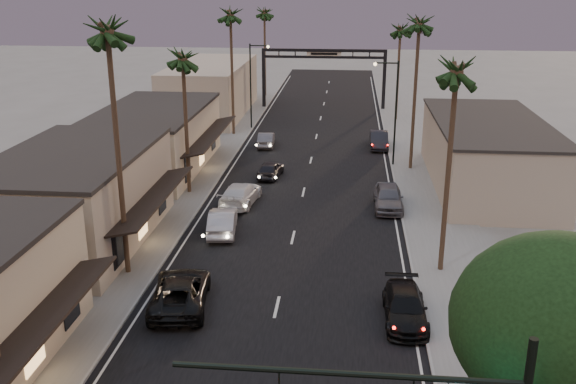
% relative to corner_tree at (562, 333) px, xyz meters
% --- Properties ---
extents(ground, '(200.00, 200.00, 0.00)m').
position_rel_corner_tree_xyz_m(ground, '(-9.48, 32.55, -5.98)').
color(ground, slate).
rests_on(ground, ground).
extents(road, '(14.00, 120.00, 0.02)m').
position_rel_corner_tree_xyz_m(road, '(-9.48, 37.55, -5.97)').
color(road, black).
rests_on(road, ground).
extents(sidewalk_left, '(5.00, 92.00, 0.12)m').
position_rel_corner_tree_xyz_m(sidewalk_left, '(-18.98, 44.55, -5.92)').
color(sidewalk_left, slate).
rests_on(sidewalk_left, ground).
extents(sidewalk_right, '(5.00, 92.00, 0.12)m').
position_rel_corner_tree_xyz_m(sidewalk_right, '(0.02, 44.55, -5.92)').
color(sidewalk_right, slate).
rests_on(sidewalk_right, ground).
extents(storefront_mid, '(8.00, 14.00, 5.50)m').
position_rel_corner_tree_xyz_m(storefront_mid, '(-22.48, 18.55, -3.23)').
color(storefront_mid, '#A49983').
rests_on(storefront_mid, ground).
extents(storefront_far, '(8.00, 16.00, 5.00)m').
position_rel_corner_tree_xyz_m(storefront_far, '(-22.48, 34.55, -3.48)').
color(storefront_far, '#C5B696').
rests_on(storefront_far, ground).
extents(storefront_dist, '(8.00, 20.00, 6.00)m').
position_rel_corner_tree_xyz_m(storefront_dist, '(-22.48, 57.55, -2.98)').
color(storefront_dist, '#A49983').
rests_on(storefront_dist, ground).
extents(building_right, '(8.00, 18.00, 5.00)m').
position_rel_corner_tree_xyz_m(building_right, '(4.52, 32.55, -3.48)').
color(building_right, '#A49983').
rests_on(building_right, ground).
extents(corner_tree, '(6.20, 6.20, 8.80)m').
position_rel_corner_tree_xyz_m(corner_tree, '(0.00, 0.00, 0.00)').
color(corner_tree, '#38281C').
rests_on(corner_tree, ground).
extents(arch, '(15.20, 0.40, 7.27)m').
position_rel_corner_tree_xyz_m(arch, '(-9.48, 62.55, -0.45)').
color(arch, black).
rests_on(arch, ground).
extents(streetlight_right, '(2.13, 0.30, 9.00)m').
position_rel_corner_tree_xyz_m(streetlight_right, '(-2.56, 37.55, -0.65)').
color(streetlight_right, black).
rests_on(streetlight_right, ground).
extents(streetlight_left, '(2.13, 0.30, 9.00)m').
position_rel_corner_tree_xyz_m(streetlight_left, '(-16.40, 50.55, -0.65)').
color(streetlight_left, black).
rests_on(streetlight_left, ground).
extents(palm_lb, '(3.20, 3.20, 15.20)m').
position_rel_corner_tree_xyz_m(palm_lb, '(-18.08, 14.55, 7.41)').
color(palm_lb, '#38281C').
rests_on(palm_lb, ground).
extents(palm_lc, '(3.20, 3.20, 12.20)m').
position_rel_corner_tree_xyz_m(palm_lc, '(-18.08, 28.55, 4.49)').
color(palm_lc, '#38281C').
rests_on(palm_lc, ground).
extents(palm_ld, '(3.20, 3.20, 14.20)m').
position_rel_corner_tree_xyz_m(palm_ld, '(-18.08, 47.55, 6.44)').
color(palm_ld, '#38281C').
rests_on(palm_ld, ground).
extents(palm_ra, '(3.20, 3.20, 13.20)m').
position_rel_corner_tree_xyz_m(palm_ra, '(-0.88, 16.55, 5.46)').
color(palm_ra, '#38281C').
rests_on(palm_ra, ground).
extents(palm_rb, '(3.20, 3.20, 14.20)m').
position_rel_corner_tree_xyz_m(palm_rb, '(-0.88, 36.55, 6.44)').
color(palm_rb, '#38281C').
rests_on(palm_rb, ground).
extents(palm_rc, '(3.20, 3.20, 12.20)m').
position_rel_corner_tree_xyz_m(palm_rc, '(-0.88, 56.55, 4.49)').
color(palm_rc, '#38281C').
rests_on(palm_rc, ground).
extents(palm_far, '(3.20, 3.20, 13.20)m').
position_rel_corner_tree_xyz_m(palm_far, '(-17.78, 70.55, 5.46)').
color(palm_far, '#38281C').
rests_on(palm_far, ground).
extents(oncoming_pickup, '(3.35, 6.01, 1.59)m').
position_rel_corner_tree_xyz_m(oncoming_pickup, '(-14.24, 11.25, -5.18)').
color(oncoming_pickup, black).
rests_on(oncoming_pickup, ground).
extents(oncoming_silver, '(2.19, 4.88, 1.55)m').
position_rel_corner_tree_xyz_m(oncoming_silver, '(-14.02, 20.93, -5.20)').
color(oncoming_silver, '#A1A1A6').
rests_on(oncoming_silver, ground).
extents(oncoming_white, '(2.77, 5.56, 1.55)m').
position_rel_corner_tree_xyz_m(oncoming_white, '(-13.79, 26.43, -5.20)').
color(oncoming_white, silver).
rests_on(oncoming_white, ground).
extents(oncoming_dgrey, '(2.07, 4.13, 1.35)m').
position_rel_corner_tree_xyz_m(oncoming_dgrey, '(-12.45, 33.13, -5.30)').
color(oncoming_dgrey, black).
rests_on(oncoming_dgrey, ground).
extents(oncoming_grey_far, '(1.70, 4.24, 1.37)m').
position_rel_corner_tree_xyz_m(oncoming_grey_far, '(-14.10, 43.11, -5.29)').
color(oncoming_grey_far, '#545459').
rests_on(oncoming_grey_far, ground).
extents(curbside_black, '(2.04, 4.88, 1.41)m').
position_rel_corner_tree_xyz_m(curbside_black, '(-3.28, 10.86, -5.27)').
color(curbside_black, black).
rests_on(curbside_black, ground).
extents(curbside_grey, '(1.99, 4.94, 1.68)m').
position_rel_corner_tree_xyz_m(curbside_grey, '(-3.28, 26.52, -5.14)').
color(curbside_grey, '#525257').
rests_on(curbside_grey, ground).
extents(curbside_far, '(1.68, 4.75, 1.56)m').
position_rel_corner_tree_xyz_m(curbside_far, '(-3.29, 43.57, -5.20)').
color(curbside_far, black).
rests_on(curbside_far, ground).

